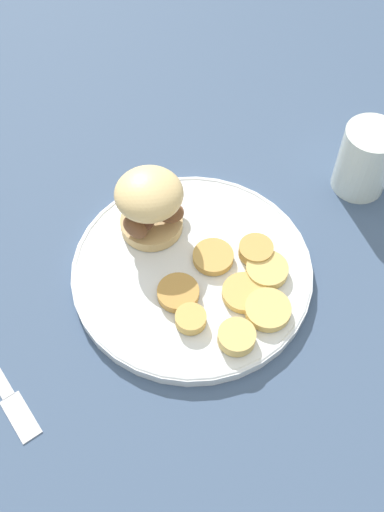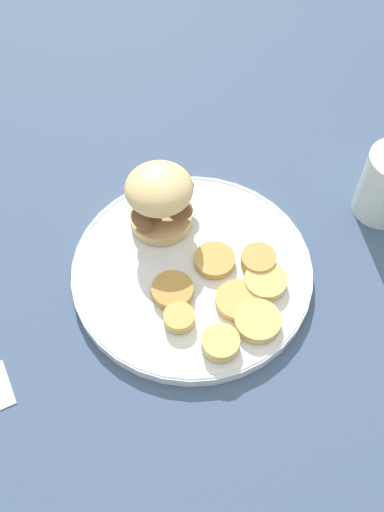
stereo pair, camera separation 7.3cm
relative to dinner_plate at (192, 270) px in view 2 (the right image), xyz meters
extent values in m
plane|color=#3D5170|center=(0.00, 0.00, -0.01)|extent=(4.00, 4.00, 0.00)
cylinder|color=white|center=(0.00, 0.00, 0.00)|extent=(0.31, 0.31, 0.02)
torus|color=white|center=(0.00, 0.00, 0.00)|extent=(0.30, 0.30, 0.01)
cylinder|color=tan|center=(0.07, -0.05, 0.02)|extent=(0.08, 0.08, 0.02)
ellipsoid|color=#4C281E|center=(0.05, -0.09, 0.04)|extent=(0.04, 0.04, 0.02)
ellipsoid|color=brown|center=(0.04, -0.05, 0.04)|extent=(0.04, 0.04, 0.01)
ellipsoid|color=brown|center=(0.08, -0.02, 0.04)|extent=(0.04, 0.04, 0.02)
ellipsoid|color=#563323|center=(0.08, -0.04, 0.04)|extent=(0.06, 0.06, 0.02)
ellipsoid|color=#E5C17F|center=(0.07, -0.05, 0.08)|extent=(0.09, 0.09, 0.05)
cylinder|color=#DBB766|center=(-0.09, -0.01, 0.01)|extent=(0.05, 0.05, 0.01)
cylinder|color=tan|center=(-0.02, 0.08, 0.01)|extent=(0.04, 0.04, 0.01)
cylinder|color=tan|center=(-0.07, 0.02, 0.01)|extent=(0.05, 0.05, 0.01)
cylinder|color=#DBB766|center=(-0.10, 0.04, 0.01)|extent=(0.06, 0.06, 0.01)
cylinder|color=#DBB766|center=(-0.07, 0.09, 0.02)|extent=(0.04, 0.04, 0.02)
cylinder|color=#BC8942|center=(0.01, 0.04, 0.01)|extent=(0.05, 0.05, 0.01)
cylinder|color=tan|center=(-0.02, -0.02, 0.01)|extent=(0.05, 0.05, 0.01)
cylinder|color=tan|center=(-0.07, -0.04, 0.02)|extent=(0.04, 0.04, 0.02)
camera|label=1|loc=(-0.10, 0.40, 0.64)|focal=42.00mm
camera|label=2|loc=(-0.16, 0.38, 0.64)|focal=42.00mm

